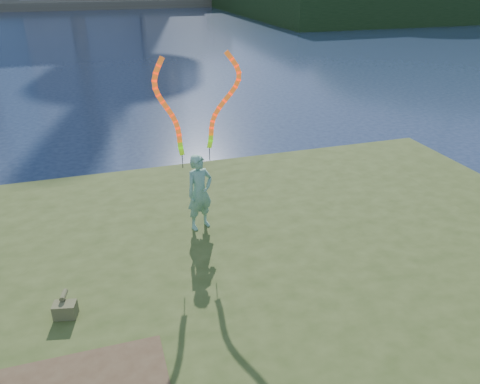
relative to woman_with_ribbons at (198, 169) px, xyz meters
name	(u,v)px	position (x,y,z in m)	size (l,w,h in m)	color
ground	(180,303)	(-0.82, -1.51, -2.20)	(320.00, 320.00, 0.00)	#18243C
grassy_knoll	(206,377)	(-0.82, -3.81, -1.86)	(20.00, 18.00, 0.80)	#334217
wooded_hill	(467,7)	(58.75, 58.45, -2.04)	(78.00, 50.00, 63.00)	black
woman_with_ribbons	(198,169)	(0.00, 0.00, 0.00)	(1.96, 0.79, 4.09)	#1F6D46
canvas_bag	(65,309)	(-2.83, -2.26, -1.25)	(0.41, 0.47, 0.35)	#4C512C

